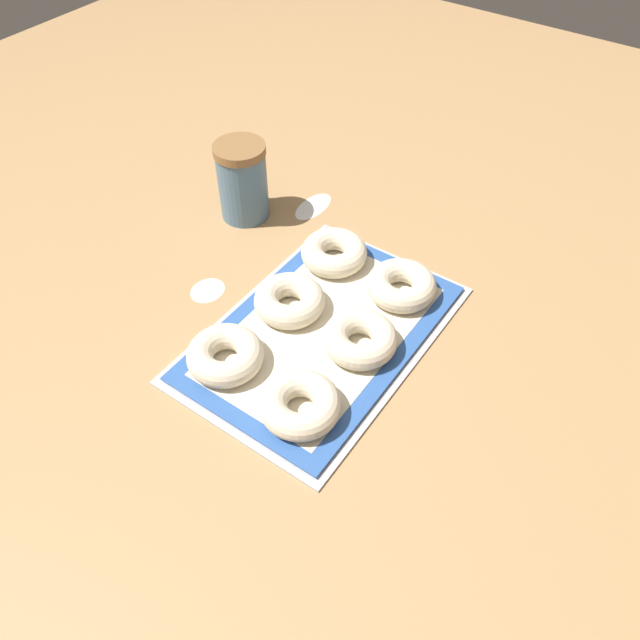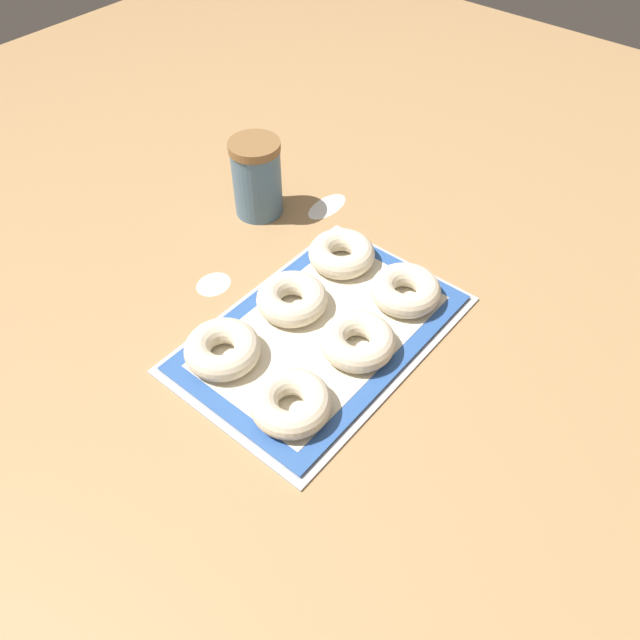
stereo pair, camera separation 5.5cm
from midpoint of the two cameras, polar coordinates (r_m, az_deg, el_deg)
name	(u,v)px [view 2 (the right image)]	position (r m, az deg, el deg)	size (l,w,h in m)	color
ground_plane	(318,338)	(1.01, 1.35, -1.73)	(2.80, 2.80, 0.00)	#A87F51
baking_tray	(320,332)	(1.01, 1.56, -1.11)	(0.47, 0.31, 0.01)	#B2B5BA
baking_mat	(320,329)	(1.01, 1.56, -0.91)	(0.44, 0.29, 0.00)	#2D569E
bagel_front_left	(291,403)	(0.89, -0.91, -7.63)	(0.12, 0.12, 0.04)	beige
bagel_front_center	(358,341)	(0.97, 5.11, -1.98)	(0.12, 0.12, 0.04)	beige
bagel_front_right	(406,290)	(1.05, 9.32, 2.67)	(0.12, 0.12, 0.04)	beige
bagel_back_left	(222,349)	(0.96, -7.29, -2.71)	(0.12, 0.12, 0.04)	beige
bagel_back_center	(292,299)	(1.03, -1.05, 1.91)	(0.12, 0.12, 0.04)	beige
bagel_back_right	(342,254)	(1.11, 3.42, 6.05)	(0.12, 0.12, 0.04)	beige
flour_canister	(257,178)	(1.22, -4.47, 12.80)	(0.10, 0.10, 0.15)	slate
flour_patch_near	(327,206)	(1.27, 1.91, 10.35)	(0.10, 0.05, 0.00)	white
flour_patch_far	(214,284)	(1.11, -8.31, 3.26)	(0.06, 0.06, 0.00)	white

